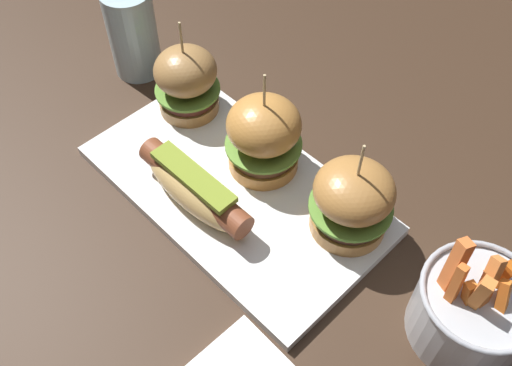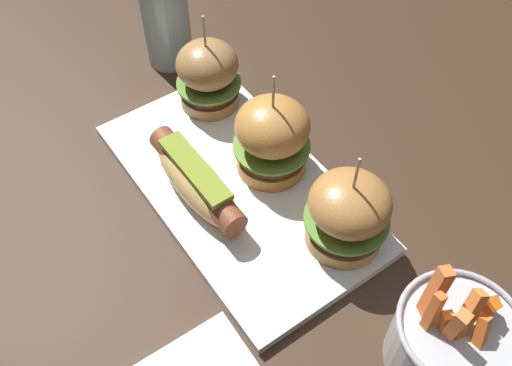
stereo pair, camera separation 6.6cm
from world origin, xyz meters
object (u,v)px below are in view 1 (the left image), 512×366
platter_main (235,189)px  slider_left (187,81)px  slider_right (352,201)px  water_glass (133,33)px  hot_dog (195,188)px  slider_center (262,135)px  fries_bucket (472,311)px

platter_main → slider_left: (-0.15, 0.05, 0.06)m
slider_right → water_glass: size_ratio=1.06×
slider_left → slider_right: slider_left is taller
hot_dog → slider_left: (-0.13, 0.10, 0.02)m
slider_center → slider_right: (0.14, 0.00, -0.00)m
platter_main → slider_left: slider_left is taller
platter_main → slider_right: size_ratio=2.73×
hot_dog → water_glass: (-0.26, 0.11, 0.03)m
slider_center → fries_bucket: slider_center is taller
hot_dog → slider_right: size_ratio=1.22×
slider_center → hot_dog: bearing=-96.9°
fries_bucket → hot_dog: bearing=-163.0°
platter_main → water_glass: water_glass is taller
fries_bucket → platter_main: bearing=-171.2°
hot_dog → slider_left: slider_left is taller
platter_main → slider_left: bearing=160.9°
hot_dog → slider_right: slider_right is taller
slider_center → slider_right: slider_center is taller
hot_dog → slider_left: bearing=142.4°
platter_main → hot_dog: hot_dog is taller
water_glass → slider_right: bearing=-0.7°
platter_main → slider_right: 0.16m
slider_right → fries_bucket: (0.17, -0.01, -0.02)m
water_glass → slider_left: bearing=-3.9°
slider_right → water_glass: slider_right is taller
slider_right → slider_center: bearing=-178.4°
platter_main → slider_center: size_ratio=2.56×
platter_main → fries_bucket: size_ratio=2.81×
hot_dog → fries_bucket: bearing=17.0°
slider_left → platter_main: bearing=-19.1°
hot_dog → fries_bucket: (0.32, 0.10, 0.00)m
hot_dog → slider_right: 0.18m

